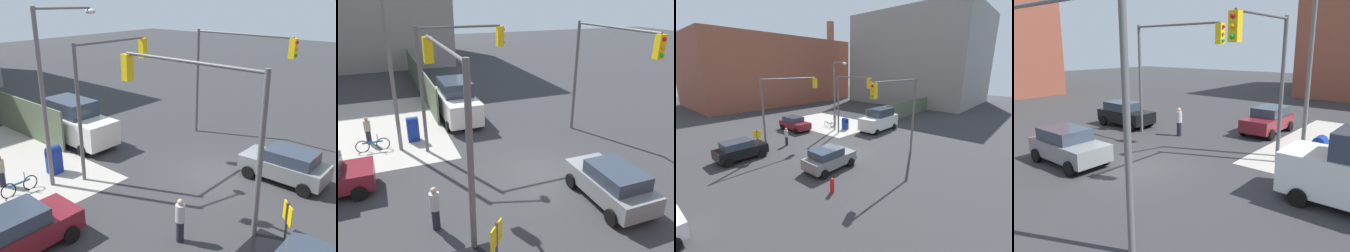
% 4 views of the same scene
% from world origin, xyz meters
% --- Properties ---
extents(ground_plane, '(120.00, 120.00, 0.00)m').
position_xyz_m(ground_plane, '(0.00, 0.00, 0.00)').
color(ground_plane, '#333335').
extents(traffic_signal_nw_corner, '(6.05, 0.36, 6.50)m').
position_xyz_m(traffic_signal_nw_corner, '(-2.17, 4.50, 4.66)').
color(traffic_signal_nw_corner, '#59595B').
rests_on(traffic_signal_nw_corner, ground).
extents(traffic_signal_se_corner, '(6.29, 0.36, 6.50)m').
position_xyz_m(traffic_signal_se_corner, '(2.07, -4.50, 4.68)').
color(traffic_signal_se_corner, '#59595B').
rests_on(traffic_signal_se_corner, ground).
extents(traffic_signal_ne_corner, '(0.36, 4.57, 6.50)m').
position_xyz_m(traffic_signal_ne_corner, '(4.50, 2.79, 4.57)').
color(traffic_signal_ne_corner, '#59595B').
rests_on(traffic_signal_ne_corner, ground).
extents(street_lamp_corner, '(1.11, 2.56, 8.00)m').
position_xyz_m(street_lamp_corner, '(5.09, 5.45, 4.70)').
color(street_lamp_corner, slate).
rests_on(street_lamp_corner, ground).
extents(warning_sign_two_way, '(0.48, 0.48, 2.40)m').
position_xyz_m(warning_sign_two_way, '(-5.40, 4.13, 1.64)').
color(warning_sign_two_way, '#4C4C4C').
rests_on(warning_sign_two_way, ground).
extents(mailbox_blue, '(0.56, 0.64, 1.43)m').
position_xyz_m(mailbox_blue, '(6.20, 5.00, 0.76)').
color(mailbox_blue, navy).
rests_on(mailbox_blue, ground).
extents(coupe_black, '(3.92, 2.02, 1.62)m').
position_xyz_m(coupe_black, '(-6.55, 4.95, 0.84)').
color(coupe_black, black).
rests_on(coupe_black, ground).
extents(hatchback_gray, '(3.99, 2.02, 1.62)m').
position_xyz_m(hatchback_gray, '(-2.85, -1.67, 0.84)').
color(hatchback_gray, slate).
rests_on(hatchback_gray, ground).
extents(hatchback_maroon, '(2.02, 4.09, 1.62)m').
position_xyz_m(hatchback_maroon, '(1.81, 9.27, 0.84)').
color(hatchback_maroon, maroon).
rests_on(hatchback_maroon, ground).
extents(pedestrian_crossing, '(0.36, 0.36, 1.72)m').
position_xyz_m(pedestrian_crossing, '(-2.00, 5.20, 0.90)').
color(pedestrian_crossing, '#B2B2B7').
rests_on(pedestrian_crossing, ground).
extents(pedestrian_waiting, '(0.36, 0.36, 1.56)m').
position_xyz_m(pedestrian_waiting, '(6.80, 7.40, 0.80)').
color(pedestrian_waiting, '#9E937A').
rests_on(pedestrian_waiting, ground).
extents(bicycle_leaning_on_fence, '(0.05, 1.75, 0.97)m').
position_xyz_m(bicycle_leaning_on_fence, '(5.60, 7.20, 0.35)').
color(bicycle_leaning_on_fence, black).
rests_on(bicycle_leaning_on_fence, ground).
extents(bicycle_at_crosswalk, '(1.75, 0.05, 0.97)m').
position_xyz_m(bicycle_at_crosswalk, '(-6.80, 6.00, 0.35)').
color(bicycle_at_crosswalk, black).
rests_on(bicycle_at_crosswalk, ground).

